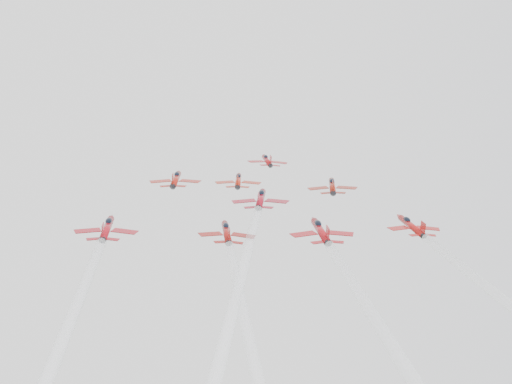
{
  "coord_description": "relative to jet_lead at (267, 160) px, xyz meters",
  "views": [
    {
      "loc": [
        -4.13,
        -112.25,
        115.08
      ],
      "look_at": [
        0.0,
        2.0,
        139.92
      ],
      "focal_mm": 45.0,
      "sensor_mm": 36.0,
      "label": 1
    }
  ],
  "objects": [
    {
      "name": "jet_lead",
      "position": [
        0.0,
        0.0,
        0.0
      ],
      "size": [
        9.29,
        12.1,
        6.96
      ],
      "rotation": [
        0.48,
        0.0,
        0.12
      ],
      "color": "#9E0F12"
    },
    {
      "name": "jet_row2_left",
      "position": [
        -19.25,
        -16.4,
        -8.48
      ],
      "size": [
        10.34,
        13.48,
        7.75
      ],
      "rotation": [
        0.48,
        -0.01,
        -0.02
      ],
      "color": "#A0190F"
    },
    {
      "name": "jet_row2_center",
      "position": [
        -6.73,
        -17.06,
        -8.83
      ],
      "size": [
        9.31,
        12.13,
        6.97
      ],
      "rotation": [
        0.48,
        0.01,
        -0.03
      ],
      "color": "#AD2110"
    },
    {
      "name": "jet_row2_right",
      "position": [
        11.65,
        -20.35,
        -10.52
      ],
      "size": [
        9.7,
        12.64,
        7.27
      ],
      "rotation": [
        0.48,
        0.0,
        -0.13
      ],
      "color": "maroon"
    },
    {
      "name": "jet_center",
      "position": [
        -2.75,
        -73.51,
        -38.1
      ],
      "size": [
        10.38,
        100.54,
        52.9
      ],
      "rotation": [
        0.48,
        0.02,
        -0.11
      ],
      "color": "maroon"
    }
  ]
}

